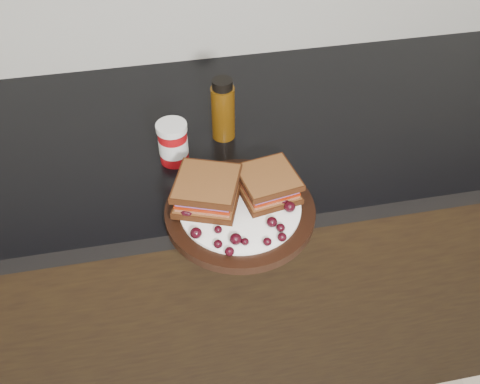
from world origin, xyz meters
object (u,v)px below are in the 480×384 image
(plate, at_px, (240,212))
(condiment_jar, at_px, (173,143))
(sandwich_left, at_px, (207,191))
(oil_bottle, at_px, (223,109))

(plate, relative_size, condiment_jar, 3.04)
(condiment_jar, bearing_deg, plate, -60.43)
(plate, distance_m, condiment_jar, 0.21)
(plate, height_order, sandwich_left, sandwich_left)
(condiment_jar, bearing_deg, sandwich_left, -73.52)
(plate, height_order, condiment_jar, condiment_jar)
(condiment_jar, distance_m, oil_bottle, 0.13)
(sandwich_left, xyz_separation_m, condiment_jar, (-0.05, 0.16, -0.00))
(plate, xyz_separation_m, sandwich_left, (-0.06, 0.02, 0.04))
(sandwich_left, bearing_deg, oil_bottle, 93.07)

